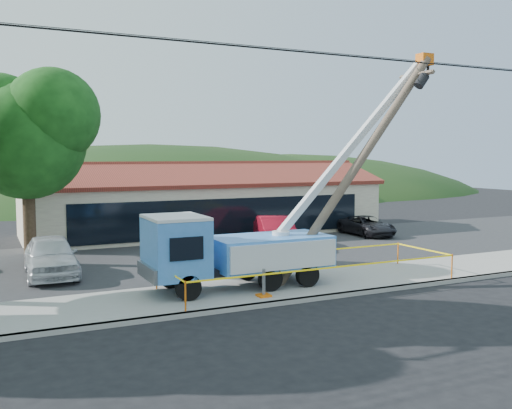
{
  "coord_description": "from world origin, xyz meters",
  "views": [
    {
      "loc": [
        -8.89,
        -14.62,
        5.08
      ],
      "look_at": [
        0.58,
        5.0,
        3.18
      ],
      "focal_mm": 40.0,
      "sensor_mm": 36.0,
      "label": 1
    }
  ],
  "objects": [
    {
      "name": "ground",
      "position": [
        0.0,
        0.0,
        0.0
      ],
      "size": [
        120.0,
        120.0,
        0.0
      ],
      "primitive_type": "plane",
      "color": "black",
      "rests_on": "ground"
    },
    {
      "name": "curb",
      "position": [
        0.0,
        2.1,
        0.07
      ],
      "size": [
        60.0,
        0.25,
        0.15
      ],
      "primitive_type": "cube",
      "color": "gray",
      "rests_on": "ground"
    },
    {
      "name": "sidewalk",
      "position": [
        0.0,
        4.0,
        0.07
      ],
      "size": [
        60.0,
        4.0,
        0.15
      ],
      "primitive_type": "cube",
      "color": "gray",
      "rests_on": "ground"
    },
    {
      "name": "parking_lot",
      "position": [
        0.0,
        12.0,
        0.05
      ],
      "size": [
        60.0,
        12.0,
        0.1
      ],
      "primitive_type": "cube",
      "color": "#28282B",
      "rests_on": "ground"
    },
    {
      "name": "strip_mall",
      "position": [
        4.0,
        19.98,
        1.88
      ],
      "size": [
        22.5,
        8.53,
        4.67
      ],
      "color": "#B9A792",
      "rests_on": "ground"
    },
    {
      "name": "tree_lot",
      "position": [
        -7.0,
        13.0,
        6.21
      ],
      "size": [
        6.3,
        5.6,
        8.94
      ],
      "color": "#332316",
      "rests_on": "ground"
    },
    {
      "name": "hill_center",
      "position": [
        10.0,
        55.0,
        0.0
      ],
      "size": [
        89.6,
        64.0,
        32.0
      ],
      "primitive_type": "ellipsoid",
      "color": "#153312",
      "rests_on": "ground"
    },
    {
      "name": "hill_east",
      "position": [
        30.0,
        55.0,
        0.0
      ],
      "size": [
        72.8,
        52.0,
        26.0
      ],
      "primitive_type": "ellipsoid",
      "color": "#153312",
      "rests_on": "ground"
    },
    {
      "name": "utility_truck",
      "position": [
        -0.45,
        4.51,
        1.7
      ],
      "size": [
        12.35,
        3.77,
        9.18
      ],
      "color": "black",
      "rests_on": "ground"
    },
    {
      "name": "leaning_pole",
      "position": [
        5.0,
        4.16,
        5.07
      ],
      "size": [
        7.29,
        1.99,
        9.15
      ],
      "color": "brown",
      "rests_on": "ground"
    },
    {
      "name": "caution_tape",
      "position": [
        2.39,
        3.92,
        0.88
      ],
      "size": [
        11.27,
        3.35,
        0.97
      ],
      "color": "orange",
      "rests_on": "ground"
    },
    {
      "name": "car_silver",
      "position": [
        -6.45,
        9.87,
        0.0
      ],
      "size": [
        2.14,
        5.01,
        1.69
      ],
      "primitive_type": "imported",
      "rotation": [
        0.0,
        0.0,
        -0.03
      ],
      "color": "silver",
      "rests_on": "ground"
    },
    {
      "name": "car_red",
      "position": [
        5.39,
        12.51,
        0.0
      ],
      "size": [
        3.06,
        5.24,
        1.63
      ],
      "primitive_type": "imported",
      "rotation": [
        0.0,
        0.0,
        -0.29
      ],
      "color": "#A81023",
      "rests_on": "ground"
    },
    {
      "name": "car_dark",
      "position": [
        12.53,
        13.97,
        0.0
      ],
      "size": [
        2.13,
        4.37,
        1.2
      ],
      "primitive_type": "imported",
      "rotation": [
        0.0,
        0.0,
        -0.03
      ],
      "color": "black",
      "rests_on": "ground"
    }
  ]
}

